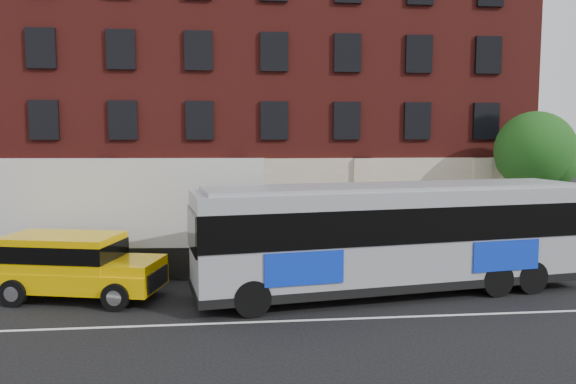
{
  "coord_description": "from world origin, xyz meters",
  "views": [
    {
      "loc": [
        -0.5,
        -15.09,
        5.28
      ],
      "look_at": [
        1.72,
        5.5,
        3.19
      ],
      "focal_mm": 35.41,
      "sensor_mm": 36.0,
      "label": 1
    }
  ],
  "objects": [
    {
      "name": "ground",
      "position": [
        0.0,
        0.0,
        0.0
      ],
      "size": [
        120.0,
        120.0,
        0.0
      ],
      "primitive_type": "plane",
      "color": "black",
      "rests_on": "ground"
    },
    {
      "name": "sidewalk",
      "position": [
        0.0,
        9.0,
        0.07
      ],
      "size": [
        60.0,
        6.0,
        0.15
      ],
      "primitive_type": "cube",
      "color": "gray",
      "rests_on": "ground"
    },
    {
      "name": "kerb",
      "position": [
        0.0,
        6.0,
        0.07
      ],
      "size": [
        60.0,
        0.25,
        0.15
      ],
      "primitive_type": "cube",
      "color": "gray",
      "rests_on": "ground"
    },
    {
      "name": "lane_line",
      "position": [
        0.0,
        0.5,
        0.01
      ],
      "size": [
        60.0,
        0.12,
        0.01
      ],
      "primitive_type": "cube",
      "color": "white",
      "rests_on": "ground"
    },
    {
      "name": "building",
      "position": [
        -0.01,
        16.92,
        7.58
      ],
      "size": [
        30.0,
        12.1,
        15.0
      ],
      "color": "maroon",
      "rests_on": "sidewalk"
    },
    {
      "name": "sign_pole",
      "position": [
        -8.5,
        6.15,
        1.45
      ],
      "size": [
        0.3,
        0.2,
        2.5
      ],
      "color": "slate",
      "rests_on": "ground"
    },
    {
      "name": "street_tree",
      "position": [
        13.54,
        9.48,
        4.41
      ],
      "size": [
        3.6,
        3.6,
        6.2
      ],
      "color": "#3D301E",
      "rests_on": "sidewalk"
    },
    {
      "name": "city_bus",
      "position": [
        5.0,
        3.01,
        2.01
      ],
      "size": [
        13.6,
        4.87,
        3.65
      ],
      "color": "#989AA1",
      "rests_on": "ground"
    },
    {
      "name": "yellow_suv",
      "position": [
        -5.47,
        3.47,
        1.19
      ],
      "size": [
        5.6,
        3.31,
        2.08
      ],
      "color": "#FFC100",
      "rests_on": "ground"
    },
    {
      "name": "shipping_container",
      "position": [
        -5.59,
        7.05,
        2.15
      ],
      "size": [
        13.19,
        3.63,
        4.34
      ],
      "color": "black",
      "rests_on": "ground"
    }
  ]
}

